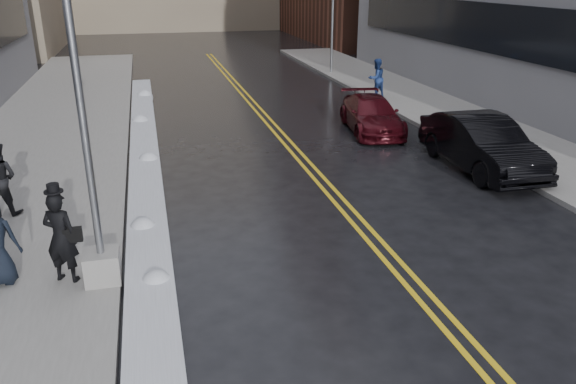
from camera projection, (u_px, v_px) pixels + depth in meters
ground at (297, 321)px, 9.75m from camera, size 160.00×160.00×0.00m
sidewalk_west at (36, 165)px, 17.45m from camera, size 5.50×50.00×0.15m
sidewalk_east at (486, 132)px, 21.03m from camera, size 4.00×50.00×0.15m
lane_line_left at (288, 149)px, 19.32m from camera, size 0.12×50.00×0.01m
lane_line_right at (297, 148)px, 19.39m from camera, size 0.12×50.00×0.01m
snow_ridge at (146, 174)px, 16.36m from camera, size 0.90×30.00×0.34m
lamppost at (88, 162)px, 9.89m from camera, size 0.65×0.65×7.62m
fire_hydrant at (463, 122)px, 20.63m from camera, size 0.26×0.26×0.73m
traffic_signal at (333, 15)px, 32.12m from camera, size 0.16×0.20×6.00m
pedestrian_fedora at (61, 237)px, 10.45m from camera, size 0.78×0.66×1.80m
pedestrian_east at (376, 78)px, 26.24m from camera, size 1.05×0.92×1.81m
car_black at (481, 144)px, 16.99m from camera, size 1.80×5.00×1.64m
car_maroon at (371, 115)px, 21.23m from camera, size 2.39×4.65×1.29m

